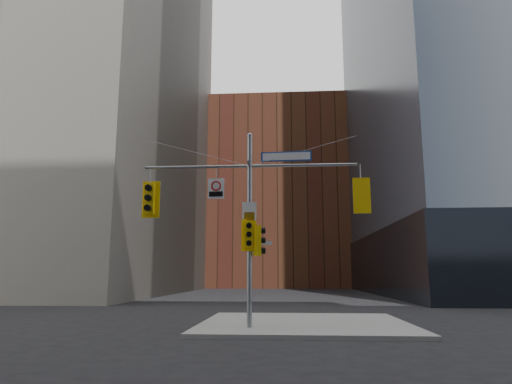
# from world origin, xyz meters

# --- Properties ---
(ground) EXTENTS (160.00, 160.00, 0.00)m
(ground) POSITION_xyz_m (0.00, 0.00, 0.00)
(ground) COLOR black
(ground) RESTS_ON ground
(sidewalk_corner) EXTENTS (8.00, 8.00, 0.15)m
(sidewalk_corner) POSITION_xyz_m (2.00, 4.00, 0.07)
(sidewalk_corner) COLOR gray
(sidewalk_corner) RESTS_ON ground
(brick_midrise) EXTENTS (26.00, 20.00, 28.00)m
(brick_midrise) POSITION_xyz_m (0.00, 58.00, 14.00)
(brick_midrise) COLOR brown
(brick_midrise) RESTS_ON ground
(signal_assembly) EXTENTS (8.00, 0.80, 7.30)m
(signal_assembly) POSITION_xyz_m (0.00, 1.99, 4.42)
(signal_assembly) COLOR gray
(signal_assembly) RESTS_ON ground
(traffic_light_west_arm) EXTENTS (0.67, 0.53, 1.41)m
(traffic_light_west_arm) POSITION_xyz_m (-3.79, 2.01, 4.80)
(traffic_light_west_arm) COLOR yellow
(traffic_light_west_arm) RESTS_ON ground
(traffic_light_east_arm) EXTENTS (0.63, 0.51, 1.31)m
(traffic_light_east_arm) POSITION_xyz_m (4.10, 1.99, 4.80)
(traffic_light_east_arm) COLOR yellow
(traffic_light_east_arm) RESTS_ON ground
(traffic_light_pole_side) EXTENTS (0.47, 0.40, 1.10)m
(traffic_light_pole_side) POSITION_xyz_m (0.33, 2.01, 3.21)
(traffic_light_pole_side) COLOR yellow
(traffic_light_pole_side) RESTS_ON ground
(traffic_light_pole_front) EXTENTS (0.55, 0.46, 1.16)m
(traffic_light_pole_front) POSITION_xyz_m (-0.00, 1.73, 3.39)
(traffic_light_pole_front) COLOR yellow
(traffic_light_pole_front) RESTS_ON ground
(street_sign_blade) EXTENTS (1.90, 0.15, 0.37)m
(street_sign_blade) POSITION_xyz_m (1.38, 2.00, 6.35)
(street_sign_blade) COLOR #10399B
(street_sign_blade) RESTS_ON ground
(regulatory_sign_arm) EXTENTS (0.62, 0.08, 0.77)m
(regulatory_sign_arm) POSITION_xyz_m (-1.26, 1.97, 5.17)
(regulatory_sign_arm) COLOR silver
(regulatory_sign_arm) RESTS_ON ground
(regulatory_sign_pole) EXTENTS (0.52, 0.04, 0.68)m
(regulatory_sign_pole) POSITION_xyz_m (0.00, 1.88, 4.25)
(regulatory_sign_pole) COLOR silver
(regulatory_sign_pole) RESTS_ON ground
(street_blade_ew) EXTENTS (0.74, 0.05, 0.15)m
(street_blade_ew) POSITION_xyz_m (0.45, 2.00, 3.11)
(street_blade_ew) COLOR silver
(street_blade_ew) RESTS_ON ground
(street_blade_ns) EXTENTS (0.09, 0.74, 0.15)m
(street_blade_ns) POSITION_xyz_m (0.00, 2.45, 2.78)
(street_blade_ns) COLOR #145926
(street_blade_ns) RESTS_ON ground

